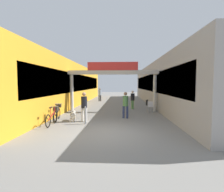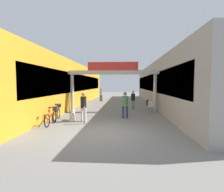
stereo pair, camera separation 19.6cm
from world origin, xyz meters
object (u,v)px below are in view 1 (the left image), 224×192
object	(u,v)px
bicycle_black_second	(58,113)
bollard_post_metal	(85,115)
cafe_chair_black_farther	(148,104)
pedestrian_carrying_crate	(133,99)
cafe_chair_aluminium_nearer	(150,106)
pedestrian_companion	(125,103)
pedestrian_elderly_walking	(100,94)
pedestrian_with_dog	(84,105)
bicycle_red_nearest	(52,117)
dog_on_leash	(73,115)

from	to	relation	value
bicycle_black_second	bollard_post_metal	distance (m)	2.21
bicycle_black_second	cafe_chair_black_farther	distance (m)	7.28
pedestrian_carrying_crate	bollard_post_metal	bearing A→B (deg)	-116.16
bollard_post_metal	cafe_chair_aluminium_nearer	bearing A→B (deg)	43.56
pedestrian_companion	pedestrian_elderly_walking	xyz separation A→B (m)	(-2.99, 10.93, -0.01)
pedestrian_companion	cafe_chair_aluminium_nearer	world-z (taller)	pedestrian_companion
pedestrian_with_dog	cafe_chair_black_farther	distance (m)	6.18
cafe_chair_aluminium_nearer	cafe_chair_black_farther	world-z (taller)	same
pedestrian_carrying_crate	bicycle_red_nearest	xyz separation A→B (m)	(-4.68, -6.25, -0.48)
pedestrian_carrying_crate	cafe_chair_aluminium_nearer	distance (m)	2.40
pedestrian_elderly_walking	bicycle_red_nearest	xyz separation A→B (m)	(-0.97, -12.95, -0.51)
pedestrian_carrying_crate	pedestrian_with_dog	bearing A→B (deg)	-120.71
pedestrian_carrying_crate	bollard_post_metal	xyz separation A→B (m)	(-2.95, -6.00, -0.42)
cafe_chair_aluminium_nearer	pedestrian_carrying_crate	bearing A→B (deg)	120.98
dog_on_leash	bicycle_black_second	bearing A→B (deg)	169.12
pedestrian_with_dog	cafe_chair_black_farther	bearing A→B (deg)	44.91
bicycle_black_second	cafe_chair_aluminium_nearer	xyz separation A→B (m)	(6.11, 2.91, 0.10)
pedestrian_elderly_walking	bicycle_red_nearest	bearing A→B (deg)	-94.26
pedestrian_with_dog	cafe_chair_black_farther	world-z (taller)	pedestrian_with_dog
pedestrian_with_dog	cafe_chair_black_farther	size ratio (longest dim) A/B	1.93
bicycle_red_nearest	cafe_chair_aluminium_nearer	bearing A→B (deg)	35.55
pedestrian_with_dog	dog_on_leash	size ratio (longest dim) A/B	2.13
pedestrian_with_dog	bicycle_black_second	xyz separation A→B (m)	(-1.73, 0.37, -0.55)
pedestrian_companion	dog_on_leash	distance (m)	3.33
pedestrian_carrying_crate	bicycle_red_nearest	world-z (taller)	pedestrian_carrying_crate
pedestrian_companion	pedestrian_with_dog	bearing A→B (deg)	-155.85
pedestrian_companion	dog_on_leash	world-z (taller)	pedestrian_companion
cafe_chair_aluminium_nearer	cafe_chair_black_farther	distance (m)	1.07
cafe_chair_aluminium_nearer	cafe_chair_black_farther	xyz separation A→B (m)	(-0.01, 1.07, 0.00)
cafe_chair_aluminium_nearer	pedestrian_with_dog	bearing A→B (deg)	-143.17
pedestrian_companion	cafe_chair_black_farther	bearing A→B (deg)	59.31
dog_on_leash	cafe_chair_black_farther	xyz separation A→B (m)	(5.08, 4.17, 0.17)
bollard_post_metal	cafe_chair_aluminium_nearer	distance (m)	5.75
pedestrian_with_dog	bollard_post_metal	bearing A→B (deg)	-72.99
pedestrian_elderly_walking	cafe_chair_black_farther	xyz separation A→B (m)	(4.92, -7.66, -0.41)
pedestrian_with_dog	pedestrian_elderly_walking	bearing A→B (deg)	92.65
pedestrian_elderly_walking	dog_on_leash	distance (m)	11.85
bicycle_red_nearest	bicycle_black_second	size ratio (longest dim) A/B	1.01
dog_on_leash	cafe_chair_black_farther	bearing A→B (deg)	39.39
pedestrian_with_dog	bicycle_black_second	size ratio (longest dim) A/B	1.02
bicycle_black_second	pedestrian_with_dog	bearing A→B (deg)	-12.07
pedestrian_elderly_walking	bicycle_black_second	size ratio (longest dim) A/B	0.99
dog_on_leash	pedestrian_elderly_walking	bearing A→B (deg)	89.21
pedestrian_companion	bicycle_black_second	world-z (taller)	pedestrian_companion
pedestrian_companion	dog_on_leash	bearing A→B (deg)	-163.82
pedestrian_companion	bicycle_black_second	xyz separation A→B (m)	(-4.16, -0.72, -0.53)
bicycle_red_nearest	bicycle_black_second	distance (m)	1.33
pedestrian_companion	bollard_post_metal	xyz separation A→B (m)	(-2.22, -1.77, -0.47)
bicycle_black_second	bollard_post_metal	size ratio (longest dim) A/B	1.74
pedestrian_carrying_crate	dog_on_leash	xyz separation A→B (m)	(-3.87, -5.14, -0.55)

